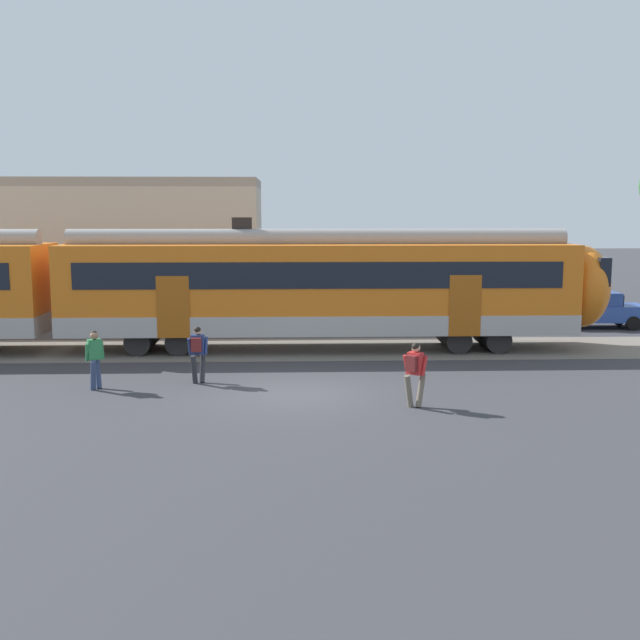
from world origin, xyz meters
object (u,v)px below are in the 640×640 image
(parked_car_blue, at_px, (597,309))
(pedestrian_navy, at_px, (198,350))
(pedestrian_red, at_px, (415,369))
(commuter_train, at_px, (78,288))
(pedestrian_green, at_px, (95,356))

(parked_car_blue, bearing_deg, pedestrian_navy, -147.68)
(pedestrian_red, height_order, parked_car_blue, pedestrian_red)
(commuter_train, height_order, pedestrian_green, commuter_train)
(pedestrian_green, distance_m, parked_car_blue, 21.34)
(commuter_train, relative_size, parked_car_blue, 9.36)
(pedestrian_red, relative_size, parked_car_blue, 0.41)
(commuter_train, distance_m, pedestrian_red, 13.51)
(pedestrian_green, relative_size, parked_car_blue, 0.41)
(commuter_train, bearing_deg, pedestrian_green, -70.73)
(pedestrian_green, xyz_separation_m, pedestrian_red, (8.59, -2.25, 0.03))
(pedestrian_navy, height_order, parked_car_blue, pedestrian_navy)
(pedestrian_green, height_order, pedestrian_navy, same)
(pedestrian_green, bearing_deg, pedestrian_red, -14.69)
(pedestrian_green, xyz_separation_m, parked_car_blue, (18.52, 10.61, -0.18))
(pedestrian_green, height_order, parked_car_blue, pedestrian_green)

